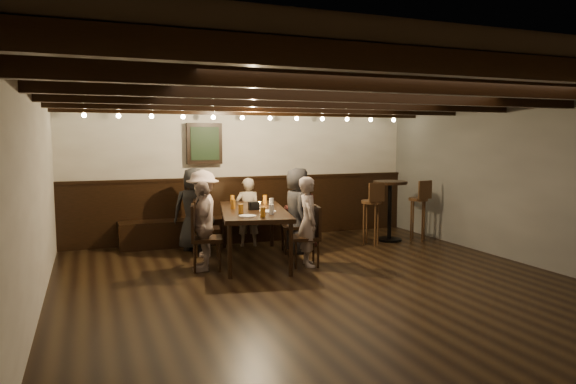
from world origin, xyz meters
name	(u,v)px	position (x,y,z in m)	size (l,w,h in m)	color
room	(252,187)	(-0.29, 2.21, 1.07)	(7.00, 7.00, 7.00)	black
dining_table	(254,214)	(-0.43, 1.71, 0.72)	(1.35, 2.23, 0.78)	black
chair_left_near	(206,238)	(-1.04, 2.30, 0.27)	(0.48, 0.48, 0.88)	black
chair_left_far	(206,250)	(-1.23, 1.42, 0.28)	(0.50, 0.50, 0.93)	black
chair_right_near	(295,236)	(0.37, 2.00, 0.27)	(0.48, 0.48, 0.89)	black
chair_right_far	(306,248)	(0.18, 1.12, 0.27)	(0.47, 0.47, 0.87)	black
person_bench_left	(194,209)	(-1.12, 2.78, 0.68)	(0.67, 0.44, 1.37)	#232425
person_bench_centre	(248,212)	(-0.21, 2.73, 0.59)	(0.43, 0.28, 1.18)	gray
person_bench_right	(301,211)	(0.64, 2.40, 0.61)	(0.59, 0.46, 1.22)	#57231D
person_left_near	(203,213)	(-1.07, 2.30, 0.68)	(0.87, 0.50, 1.35)	#BBA49E
person_left_far	(203,226)	(-1.26, 1.42, 0.62)	(0.73, 0.30, 1.25)	gray
person_right_near	(297,210)	(0.40, 1.99, 0.69)	(0.67, 0.44, 1.37)	black
person_right_far	(308,222)	(0.21, 1.11, 0.65)	(0.47, 0.31, 1.29)	gray
pint_a	(232,200)	(-0.56, 2.45, 0.85)	(0.07, 0.07, 0.14)	#BF7219
pint_b	(265,199)	(-0.05, 2.29, 0.85)	(0.07, 0.07, 0.14)	#BF7219
pint_c	(233,204)	(-0.70, 1.87, 0.85)	(0.07, 0.07, 0.14)	#BF7219
pint_d	(272,203)	(-0.09, 1.84, 0.85)	(0.07, 0.07, 0.14)	silver
pint_e	(241,209)	(-0.74, 1.31, 0.85)	(0.07, 0.07, 0.14)	#BF7219
pint_f	(271,209)	(-0.35, 1.13, 0.85)	(0.07, 0.07, 0.14)	silver
pint_g	(263,212)	(-0.55, 0.91, 0.85)	(0.07, 0.07, 0.14)	#BF7219
plate_near	(247,216)	(-0.72, 1.05, 0.79)	(0.24, 0.24, 0.01)	white
plate_far	(268,211)	(-0.32, 1.38, 0.79)	(0.24, 0.24, 0.01)	white
condiment_caddy	(254,206)	(-0.44, 1.66, 0.84)	(0.15, 0.10, 0.12)	black
candle	(259,205)	(-0.25, 1.98, 0.81)	(0.05, 0.05, 0.05)	beige
high_top_table	(390,202)	(2.30, 2.25, 0.71)	(0.61, 0.61, 1.08)	black
bar_stool_left	(371,222)	(1.80, 2.05, 0.41)	(0.35, 0.36, 1.10)	#382311
bar_stool_right	(418,218)	(2.80, 2.10, 0.41)	(0.35, 0.37, 1.10)	#382311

